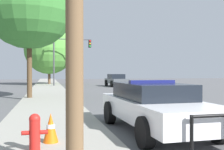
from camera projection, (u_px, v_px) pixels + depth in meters
name	position (u px, v px, depth m)	size (l,w,h in m)	color
ground_plane	(214.00, 124.00, 8.98)	(110.00, 110.00, 0.00)	#565659
sidewalk_left	(51.00, 130.00, 7.82)	(3.00, 110.00, 0.13)	#99968C
police_car	(155.00, 105.00, 7.88)	(2.20, 5.18, 1.44)	white
fire_hydrant	(35.00, 131.00, 5.52)	(0.51, 0.22, 0.73)	red
traffic_light	(69.00, 52.00, 31.31)	(4.23, 0.35, 5.32)	#424247
car_background_oncoming	(116.00, 80.00, 31.77)	(2.10, 4.19, 1.40)	#474C51
tree_sidewalk_near	(29.00, 3.00, 16.64)	(5.50, 5.50, 8.40)	#4C3823
tree_sidewalk_far	(49.00, 50.00, 35.09)	(6.16, 6.16, 7.40)	brown
traffic_cone	(51.00, 128.00, 6.16)	(0.34, 0.34, 0.64)	orange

